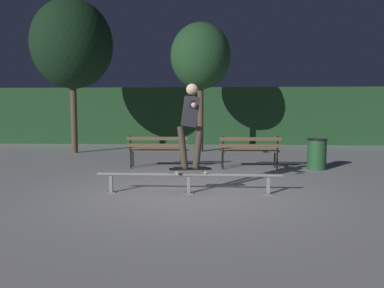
# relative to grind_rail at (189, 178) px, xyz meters

# --- Properties ---
(ground_plane) EXTENTS (90.00, 90.00, 0.00)m
(ground_plane) POSITION_rel_grind_rail_xyz_m (0.00, -0.09, -0.29)
(ground_plane) COLOR #ADAAA8
(hedge_backdrop) EXTENTS (24.00, 1.20, 2.54)m
(hedge_backdrop) POSITION_rel_grind_rail_xyz_m (0.00, 10.67, 0.99)
(hedge_backdrop) COLOR #234C28
(hedge_backdrop) RESTS_ON ground
(grind_rail) EXTENTS (3.44, 0.18, 0.38)m
(grind_rail) POSITION_rel_grind_rail_xyz_m (0.00, 0.00, 0.00)
(grind_rail) COLOR gray
(grind_rail) RESTS_ON ground
(skateboard) EXTENTS (0.80, 0.31, 0.09)m
(skateboard) POSITION_rel_grind_rail_xyz_m (0.03, 0.00, 0.17)
(skateboard) COLOR black
(skateboard) RESTS_ON grind_rail
(skateboarder) EXTENTS (0.63, 1.40, 1.56)m
(skateboarder) POSITION_rel_grind_rail_xyz_m (0.04, 0.00, 1.10)
(skateboarder) COLOR black
(skateboarder) RESTS_ON skateboard
(park_bench_leftmost) EXTENTS (1.62, 0.48, 0.88)m
(park_bench_leftmost) POSITION_rel_grind_rail_xyz_m (-1.03, 3.07, 0.25)
(park_bench_leftmost) COLOR black
(park_bench_leftmost) RESTS_ON ground
(park_bench_left_center) EXTENTS (1.62, 0.48, 0.88)m
(park_bench_left_center) POSITION_rel_grind_rail_xyz_m (1.40, 3.07, 0.25)
(park_bench_left_center) COLOR black
(park_bench_left_center) RESTS_ON ground
(tree_behind_benches) EXTENTS (2.19, 2.19, 4.71)m
(tree_behind_benches) POSITION_rel_grind_rail_xyz_m (-0.05, 7.25, 3.19)
(tree_behind_benches) COLOR brown
(tree_behind_benches) RESTS_ON ground
(tree_far_left) EXTENTS (2.86, 2.86, 5.44)m
(tree_far_left) POSITION_rel_grind_rail_xyz_m (-4.58, 6.59, 3.57)
(tree_far_left) COLOR brown
(tree_far_left) RESTS_ON ground
(trash_can) EXTENTS (0.52, 0.52, 0.80)m
(trash_can) POSITION_rel_grind_rail_xyz_m (3.13, 3.09, 0.13)
(trash_can) COLOR #23562D
(trash_can) RESTS_ON ground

